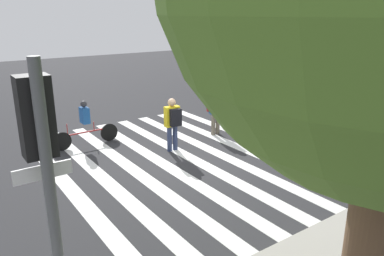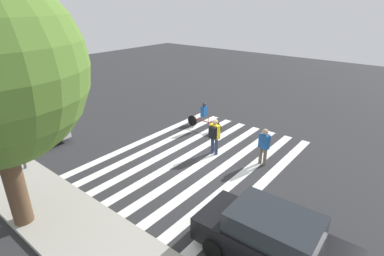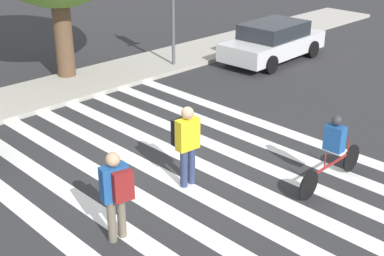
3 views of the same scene
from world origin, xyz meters
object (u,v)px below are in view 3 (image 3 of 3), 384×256
object	(u,v)px
pedestrian_child_with_backpack	(186,140)
car_parked_dark_suv	(273,41)
pedestrian_adult_blue_shirt	(116,190)
cyclist_far_lane	(334,148)

from	to	relation	value
pedestrian_child_with_backpack	car_parked_dark_suv	distance (m)	9.82
pedestrian_adult_blue_shirt	pedestrian_child_with_backpack	world-z (taller)	pedestrian_child_with_backpack
pedestrian_adult_blue_shirt	pedestrian_child_with_backpack	bearing A→B (deg)	28.11
cyclist_far_lane	car_parked_dark_suv	size ratio (longest dim) A/B	0.52
pedestrian_adult_blue_shirt	cyclist_far_lane	size ratio (longest dim) A/B	0.74
car_parked_dark_suv	pedestrian_child_with_backpack	bearing A→B (deg)	-155.66
pedestrian_adult_blue_shirt	pedestrian_child_with_backpack	xyz separation A→B (m)	(2.25, 0.61, 0.03)
pedestrian_child_with_backpack	cyclist_far_lane	size ratio (longest dim) A/B	0.77
pedestrian_child_with_backpack	pedestrian_adult_blue_shirt	bearing A→B (deg)	20.97
cyclist_far_lane	car_parked_dark_suv	world-z (taller)	cyclist_far_lane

